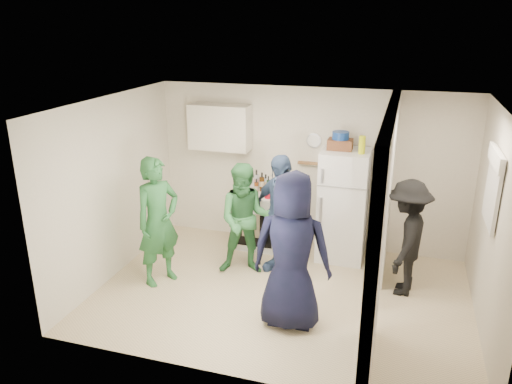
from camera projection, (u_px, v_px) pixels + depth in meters
floor at (281, 294)px, 6.59m from camera, size 4.80×4.80×0.00m
wall_back at (310, 169)px, 7.72m from camera, size 4.80×0.00×4.80m
wall_front at (239, 268)px, 4.64m from camera, size 4.80×0.00×4.80m
wall_left at (113, 188)px, 6.84m from camera, size 0.00×3.40×3.40m
wall_right at (493, 228)px, 5.52m from camera, size 0.00×3.40×3.40m
ceiling at (285, 105)px, 5.77m from camera, size 4.80×4.80×0.00m
partition_pier_back at (387, 188)px, 6.84m from camera, size 0.12×1.20×2.50m
partition_pier_front at (375, 257)px, 4.86m from camera, size 0.12×1.20×2.50m
partition_header at (390, 128)px, 5.50m from camera, size 0.12×1.00×0.40m
stove at (257, 219)px, 7.89m from camera, size 0.75×0.62×0.89m
upper_cabinet at (220, 127)px, 7.74m from camera, size 0.95×0.34×0.70m
fridge at (343, 205)px, 7.37m from camera, size 0.69×0.67×1.67m
wicker_basket at (340, 144)px, 7.14m from camera, size 0.35×0.25×0.15m
blue_bowl at (341, 135)px, 7.10m from camera, size 0.24×0.24×0.11m
yellow_cup_stack_top at (362, 145)px, 6.90m from camera, size 0.09×0.09×0.25m
wall_clock at (314, 141)px, 7.54m from camera, size 0.22×0.02×0.22m
spice_shelf at (309, 163)px, 7.64m from camera, size 0.35×0.08×0.03m
nook_window at (495, 188)px, 5.57m from camera, size 0.03×0.70×0.80m
nook_window_frame at (493, 188)px, 5.58m from camera, size 0.04×0.76×0.86m
nook_valance at (496, 158)px, 5.47m from camera, size 0.04×0.82×0.18m
yellow_cup_stack_stove at (246, 189)px, 7.53m from camera, size 0.09×0.09×0.25m
red_cup at (268, 194)px, 7.48m from camera, size 0.09×0.09×0.12m
person_green_left at (158, 221)px, 6.65m from camera, size 0.68×0.77×1.77m
person_green_center at (246, 220)px, 6.93m from camera, size 0.91×0.79×1.60m
person_denim at (280, 214)px, 6.94m from camera, size 1.09×0.89×1.73m
person_navy at (292, 252)px, 5.66m from camera, size 0.95×0.64×1.88m
person_nook at (406, 238)px, 6.41m from camera, size 0.71×1.07×1.55m
bottle_a at (242, 180)px, 7.88m from camera, size 0.06×0.06×0.29m
bottle_b at (244, 183)px, 7.68m from camera, size 0.06×0.06×0.30m
bottle_c at (256, 180)px, 7.85m from camera, size 0.08×0.08×0.32m
bottle_d at (256, 186)px, 7.64m from camera, size 0.06×0.06×0.25m
bottle_e at (266, 182)px, 7.84m from camera, size 0.08×0.08×0.25m
bottle_f at (268, 185)px, 7.68m from camera, size 0.06×0.06×0.27m
bottle_g at (276, 182)px, 7.77m from camera, size 0.07×0.07×0.28m
bottle_h at (236, 186)px, 7.66m from camera, size 0.07×0.07×0.24m
bottle_i at (262, 182)px, 7.77m from camera, size 0.08×0.08×0.30m
bottle_j at (275, 187)px, 7.50m from camera, size 0.07×0.07×0.31m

